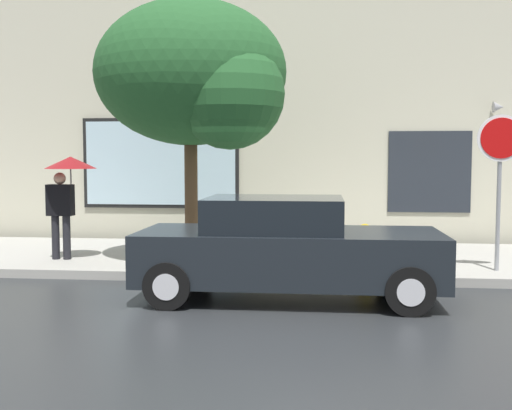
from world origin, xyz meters
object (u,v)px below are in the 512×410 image
(parked_car, at_px, (286,249))
(pedestrian_with_umbrella, at_px, (67,179))
(street_tree, at_px, (198,78))
(fire_hydrant, at_px, (365,247))
(stop_sign, at_px, (500,161))

(parked_car, distance_m, pedestrian_with_umbrella, 4.71)
(pedestrian_with_umbrella, xyz_separation_m, street_tree, (2.47, -0.19, 1.76))
(parked_car, relative_size, street_tree, 0.92)
(fire_hydrant, relative_size, pedestrian_with_umbrella, 0.41)
(street_tree, bearing_deg, parked_car, -49.25)
(parked_car, xyz_separation_m, pedestrian_with_umbrella, (-4.11, 2.10, 0.92))
(parked_car, height_order, street_tree, street_tree)
(stop_sign, bearing_deg, fire_hydrant, -177.23)
(fire_hydrant, xyz_separation_m, stop_sign, (2.17, 0.10, 1.43))
(parked_car, height_order, stop_sign, stop_sign)
(fire_hydrant, xyz_separation_m, pedestrian_with_umbrella, (-5.33, 0.48, 1.10))
(street_tree, bearing_deg, fire_hydrant, -5.78)
(pedestrian_with_umbrella, distance_m, street_tree, 3.04)
(street_tree, height_order, stop_sign, street_tree)
(fire_hydrant, bearing_deg, stop_sign, 2.77)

